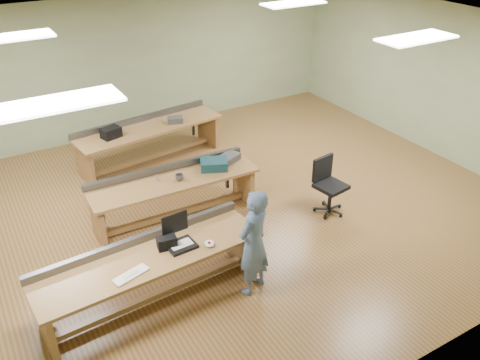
{
  "coord_description": "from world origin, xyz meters",
  "views": [
    {
      "loc": [
        -3.38,
        -6.5,
        4.8
      ],
      "look_at": [
        0.1,
        -0.6,
        0.89
      ],
      "focal_mm": 38.0,
      "sensor_mm": 36.0,
      "label": 1
    }
  ],
  "objects_px": {
    "workbench_front": "(150,267)",
    "mug": "(179,177)",
    "parts_bin_grey": "(229,158)",
    "camera_bag": "(167,242)",
    "task_chair": "(328,193)",
    "person": "(253,243)",
    "laptop_base": "(181,246)",
    "workbench_back": "(149,135)",
    "workbench_mid": "(174,189)",
    "drinks_can": "(157,178)",
    "parts_bin_teal": "(214,164)"
  },
  "relations": [
    {
      "from": "laptop_base",
      "to": "drinks_can",
      "type": "distance_m",
      "value": 1.81
    },
    {
      "from": "workbench_front",
      "to": "workbench_back",
      "type": "relative_size",
      "value": 1.0
    },
    {
      "from": "camera_bag",
      "to": "parts_bin_teal",
      "type": "distance_m",
      "value": 2.24
    },
    {
      "from": "workbench_back",
      "to": "laptop_base",
      "type": "xyz_separation_m",
      "value": [
        -1.09,
        -3.9,
        0.21
      ]
    },
    {
      "from": "workbench_back",
      "to": "laptop_base",
      "type": "distance_m",
      "value": 4.05
    },
    {
      "from": "person",
      "to": "workbench_mid",
      "type": "bearing_deg",
      "value": -109.32
    },
    {
      "from": "person",
      "to": "parts_bin_teal",
      "type": "height_order",
      "value": "person"
    },
    {
      "from": "workbench_mid",
      "to": "workbench_front",
      "type": "bearing_deg",
      "value": -121.29
    },
    {
      "from": "workbench_back",
      "to": "laptop_base",
      "type": "relative_size",
      "value": 8.28
    },
    {
      "from": "person",
      "to": "laptop_base",
      "type": "distance_m",
      "value": 0.95
    },
    {
      "from": "camera_bag",
      "to": "parts_bin_teal",
      "type": "height_order",
      "value": "camera_bag"
    },
    {
      "from": "person",
      "to": "parts_bin_grey",
      "type": "distance_m",
      "value": 2.42
    },
    {
      "from": "workbench_front",
      "to": "mug",
      "type": "relative_size",
      "value": 22.96
    },
    {
      "from": "parts_bin_grey",
      "to": "workbench_back",
      "type": "bearing_deg",
      "value": 107.08
    },
    {
      "from": "workbench_mid",
      "to": "task_chair",
      "type": "distance_m",
      "value": 2.59
    },
    {
      "from": "workbench_mid",
      "to": "person",
      "type": "height_order",
      "value": "person"
    },
    {
      "from": "task_chair",
      "to": "mug",
      "type": "relative_size",
      "value": 7.38
    },
    {
      "from": "task_chair",
      "to": "person",
      "type": "bearing_deg",
      "value": -163.27
    },
    {
      "from": "drinks_can",
      "to": "parts_bin_grey",
      "type": "bearing_deg",
      "value": 1.62
    },
    {
      "from": "parts_bin_grey",
      "to": "parts_bin_teal",
      "type": "bearing_deg",
      "value": -161.91
    },
    {
      "from": "camera_bag",
      "to": "task_chair",
      "type": "relative_size",
      "value": 0.26
    },
    {
      "from": "workbench_mid",
      "to": "person",
      "type": "xyz_separation_m",
      "value": [
        0.19,
        -2.17,
        0.23
      ]
    },
    {
      "from": "task_chair",
      "to": "parts_bin_grey",
      "type": "bearing_deg",
      "value": 126.58
    },
    {
      "from": "task_chair",
      "to": "parts_bin_grey",
      "type": "height_order",
      "value": "task_chair"
    },
    {
      "from": "workbench_back",
      "to": "task_chair",
      "type": "height_order",
      "value": "task_chair"
    },
    {
      "from": "task_chair",
      "to": "drinks_can",
      "type": "height_order",
      "value": "task_chair"
    },
    {
      "from": "camera_bag",
      "to": "drinks_can",
      "type": "distance_m",
      "value": 1.78
    },
    {
      "from": "parts_bin_grey",
      "to": "camera_bag",
      "type": "bearing_deg",
      "value": -137.62
    },
    {
      "from": "task_chair",
      "to": "parts_bin_teal",
      "type": "distance_m",
      "value": 1.99
    },
    {
      "from": "workbench_back",
      "to": "laptop_base",
      "type": "height_order",
      "value": "workbench_back"
    },
    {
      "from": "workbench_back",
      "to": "mug",
      "type": "bearing_deg",
      "value": -106.37
    },
    {
      "from": "parts_bin_teal",
      "to": "parts_bin_grey",
      "type": "xyz_separation_m",
      "value": [
        0.35,
        0.11,
        -0.02
      ]
    },
    {
      "from": "parts_bin_grey",
      "to": "workbench_mid",
      "type": "bearing_deg",
      "value": -175.7
    },
    {
      "from": "task_chair",
      "to": "parts_bin_teal",
      "type": "bearing_deg",
      "value": 136.2
    },
    {
      "from": "mug",
      "to": "drinks_can",
      "type": "distance_m",
      "value": 0.35
    },
    {
      "from": "laptop_base",
      "to": "camera_bag",
      "type": "relative_size",
      "value": 1.48
    },
    {
      "from": "parts_bin_grey",
      "to": "mug",
      "type": "xyz_separation_m",
      "value": [
        -1.01,
        -0.18,
        -0.0
      ]
    },
    {
      "from": "workbench_front",
      "to": "laptop_base",
      "type": "height_order",
      "value": "workbench_front"
    },
    {
      "from": "mug",
      "to": "drinks_can",
      "type": "xyz_separation_m",
      "value": [
        -0.32,
        0.14,
        0.0
      ]
    },
    {
      "from": "workbench_back",
      "to": "workbench_mid",
      "type": "bearing_deg",
      "value": -108.58
    },
    {
      "from": "person",
      "to": "task_chair",
      "type": "xyz_separation_m",
      "value": [
        2.14,
        1.03,
        -0.42
      ]
    },
    {
      "from": "parts_bin_grey",
      "to": "mug",
      "type": "distance_m",
      "value": 1.03
    },
    {
      "from": "workbench_front",
      "to": "parts_bin_grey",
      "type": "height_order",
      "value": "workbench_front"
    },
    {
      "from": "person",
      "to": "task_chair",
      "type": "bearing_deg",
      "value": -178.47
    },
    {
      "from": "workbench_back",
      "to": "drinks_can",
      "type": "distance_m",
      "value": 2.25
    },
    {
      "from": "laptop_base",
      "to": "parts_bin_grey",
      "type": "distance_m",
      "value": 2.5
    },
    {
      "from": "parts_bin_grey",
      "to": "mug",
      "type": "bearing_deg",
      "value": -169.79
    },
    {
      "from": "workbench_back",
      "to": "task_chair",
      "type": "distance_m",
      "value": 3.81
    },
    {
      "from": "person",
      "to": "parts_bin_grey",
      "type": "bearing_deg",
      "value": -135.93
    },
    {
      "from": "laptop_base",
      "to": "workbench_mid",
      "type": "bearing_deg",
      "value": 65.97
    }
  ]
}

